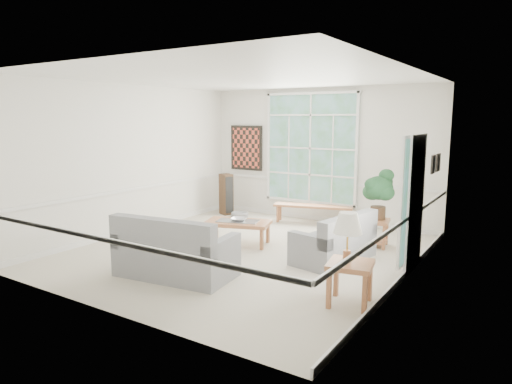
# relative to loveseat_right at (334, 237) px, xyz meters

# --- Properties ---
(floor) EXTENTS (5.50, 6.00, 0.01)m
(floor) POSITION_rel_loveseat_right_xyz_m (-1.50, -0.39, -0.41)
(floor) COLOR beige
(floor) RESTS_ON ground
(ceiling) EXTENTS (5.50, 6.00, 0.02)m
(ceiling) POSITION_rel_loveseat_right_xyz_m (-1.50, -0.39, 2.60)
(ceiling) COLOR white
(ceiling) RESTS_ON ground
(wall_back) EXTENTS (5.50, 0.02, 3.00)m
(wall_back) POSITION_rel_loveseat_right_xyz_m (-1.50, 2.61, 1.10)
(wall_back) COLOR white
(wall_back) RESTS_ON ground
(wall_front) EXTENTS (5.50, 0.02, 3.00)m
(wall_front) POSITION_rel_loveseat_right_xyz_m (-1.50, -3.39, 1.10)
(wall_front) COLOR white
(wall_front) RESTS_ON ground
(wall_left) EXTENTS (0.02, 6.00, 3.00)m
(wall_left) POSITION_rel_loveseat_right_xyz_m (-4.25, -0.39, 1.10)
(wall_left) COLOR white
(wall_left) RESTS_ON ground
(wall_right) EXTENTS (0.02, 6.00, 3.00)m
(wall_right) POSITION_rel_loveseat_right_xyz_m (1.25, -0.39, 1.10)
(wall_right) COLOR white
(wall_right) RESTS_ON ground
(window_back) EXTENTS (2.30, 0.08, 2.40)m
(window_back) POSITION_rel_loveseat_right_xyz_m (-1.70, 2.57, 1.25)
(window_back) COLOR white
(window_back) RESTS_ON wall_back
(entry_door) EXTENTS (0.08, 0.90, 2.10)m
(entry_door) POSITION_rel_loveseat_right_xyz_m (1.21, 0.21, 0.65)
(entry_door) COLOR white
(entry_door) RESTS_ON floor
(door_sidelight) EXTENTS (0.08, 0.26, 1.90)m
(door_sidelight) POSITION_rel_loveseat_right_xyz_m (1.21, -0.42, 0.75)
(door_sidelight) COLOR white
(door_sidelight) RESTS_ON wall_right
(wall_art) EXTENTS (0.90, 0.06, 1.10)m
(wall_art) POSITION_rel_loveseat_right_xyz_m (-3.45, 2.56, 1.20)
(wall_art) COLOR maroon
(wall_art) RESTS_ON wall_back
(wall_frame_near) EXTENTS (0.04, 0.26, 0.32)m
(wall_frame_near) POSITION_rel_loveseat_right_xyz_m (1.21, 1.36, 1.15)
(wall_frame_near) COLOR black
(wall_frame_near) RESTS_ON wall_right
(wall_frame_far) EXTENTS (0.04, 0.26, 0.32)m
(wall_frame_far) POSITION_rel_loveseat_right_xyz_m (1.21, 1.76, 1.15)
(wall_frame_far) COLOR black
(wall_frame_far) RESTS_ON wall_right
(loveseat_right) EXTENTS (1.03, 1.60, 0.80)m
(loveseat_right) POSITION_rel_loveseat_right_xyz_m (0.00, 0.00, 0.00)
(loveseat_right) COLOR gray
(loveseat_right) RESTS_ON floor
(loveseat_front) EXTENTS (1.82, 1.11, 0.93)m
(loveseat_front) POSITION_rel_loveseat_right_xyz_m (-1.68, -1.96, 0.06)
(loveseat_front) COLOR gray
(loveseat_front) RESTS_ON floor
(coffee_table) EXTENTS (1.32, 0.98, 0.44)m
(coffee_table) POSITION_rel_loveseat_right_xyz_m (-1.88, -0.07, -0.18)
(coffee_table) COLOR #A7653F
(coffee_table) RESTS_ON floor
(pewter_bowl) EXTENTS (0.44, 0.44, 0.09)m
(pewter_bowl) POSITION_rel_loveseat_right_xyz_m (-1.85, -0.09, 0.08)
(pewter_bowl) COLOR #9E9EA3
(pewter_bowl) RESTS_ON coffee_table
(window_bench) EXTENTS (1.78, 0.82, 0.41)m
(window_bench) POSITION_rel_loveseat_right_xyz_m (-1.46, 2.26, -0.20)
(window_bench) COLOR #A7653F
(window_bench) RESTS_ON floor
(end_table) EXTENTS (0.58, 0.58, 0.50)m
(end_table) POSITION_rel_loveseat_right_xyz_m (0.30, 1.18, -0.15)
(end_table) COLOR #A7653F
(end_table) RESTS_ON floor
(houseplant) EXTENTS (0.61, 0.61, 0.94)m
(houseplant) POSITION_rel_loveseat_right_xyz_m (0.33, 1.24, 0.57)
(houseplant) COLOR #1F4B29
(houseplant) RESTS_ON end_table
(side_table) EXTENTS (0.64, 0.64, 0.55)m
(side_table) POSITION_rel_loveseat_right_xyz_m (0.90, -1.59, -0.12)
(side_table) COLOR #A7653F
(side_table) RESTS_ON floor
(table_lamp) EXTENTS (0.49, 0.49, 0.62)m
(table_lamp) POSITION_rel_loveseat_right_xyz_m (0.84, -1.58, 0.47)
(table_lamp) COLOR white
(table_lamp) RESTS_ON side_table
(pet_bed) EXTENTS (0.53, 0.53, 0.12)m
(pet_bed) POSITION_rel_loveseat_right_xyz_m (-3.20, 1.89, -0.34)
(pet_bed) COLOR gray
(pet_bed) RESTS_ON floor
(floor_speaker) EXTENTS (0.38, 0.35, 0.99)m
(floor_speaker) POSITION_rel_loveseat_right_xyz_m (-3.67, 2.00, 0.10)
(floor_speaker) COLOR #412B1A
(floor_speaker) RESTS_ON floor
(cat) EXTENTS (0.37, 0.31, 0.15)m
(cat) POSITION_rel_loveseat_right_xyz_m (0.01, 0.53, 0.08)
(cat) COLOR black
(cat) RESTS_ON loveseat_right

